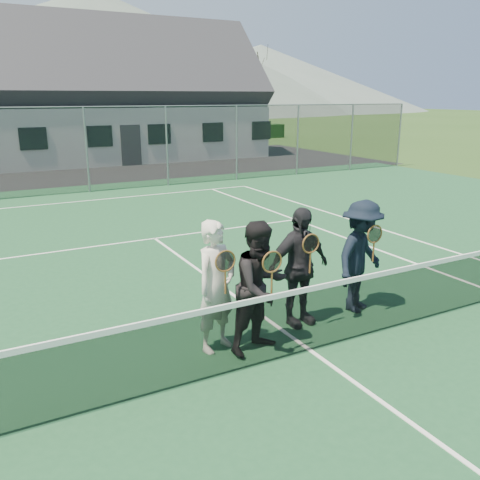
{
  "coord_description": "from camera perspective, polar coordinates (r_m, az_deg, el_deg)",
  "views": [
    {
      "loc": [
        -3.78,
        -5.02,
        3.35
      ],
      "look_at": [
        -0.28,
        1.5,
        1.25
      ],
      "focal_mm": 38.0,
      "sensor_mm": 36.0,
      "label": 1
    }
  ],
  "objects": [
    {
      "name": "hill_east",
      "position": [
        116.07,
        2.31,
        17.63
      ],
      "size": [
        90.0,
        90.0,
        14.0
      ],
      "primitive_type": "cone",
      "color": "slate",
      "rests_on": "ground"
    },
    {
      "name": "perimeter_fence",
      "position": [
        18.99,
        -16.86,
        9.66
      ],
      "size": [
        30.07,
        0.07,
        3.02
      ],
      "color": "slate",
      "rests_on": "ground"
    },
    {
      "name": "tree_d",
      "position": [
        41.24,
        -6.02,
        19.16
      ],
      "size": [
        3.2,
        3.2,
        7.77
      ],
      "color": "#392815",
      "rests_on": "ground"
    },
    {
      "name": "tennis_net",
      "position": [
        6.88,
        8.09,
        -8.42
      ],
      "size": [
        11.68,
        0.08,
        1.1
      ],
      "color": "slate",
      "rests_on": "ground"
    },
    {
      "name": "player_b",
      "position": [
        6.74,
        2.35,
        -5.3
      ],
      "size": [
        1.01,
        0.87,
        1.8
      ],
      "color": "black",
      "rests_on": "court_surface"
    },
    {
      "name": "player_d",
      "position": [
        8.21,
        13.41,
        -1.8
      ],
      "size": [
        1.33,
        1.07,
        1.8
      ],
      "color": "black",
      "rests_on": "court_surface"
    },
    {
      "name": "hill_centre",
      "position": [
        103.09,
        -15.75,
        19.54
      ],
      "size": [
        120.0,
        120.0,
        22.0
      ],
      "primitive_type": "cone",
      "color": "#55675B",
      "rests_on": "ground"
    },
    {
      "name": "court_surface",
      "position": [
        7.12,
        7.93,
        -12.31
      ],
      "size": [
        30.0,
        30.0,
        0.02
      ],
      "primitive_type": "cube",
      "color": "#1C4C2B",
      "rests_on": "ground"
    },
    {
      "name": "ground",
      "position": [
        25.52,
        -19.63,
        7.39
      ],
      "size": [
        220.0,
        220.0,
        0.0
      ],
      "primitive_type": "plane",
      "color": "#284619",
      "rests_on": "ground"
    },
    {
      "name": "hedge_row",
      "position": [
        37.31,
        -22.73,
        10.34
      ],
      "size": [
        40.0,
        1.2,
        1.1
      ],
      "primitive_type": "cube",
      "color": "black",
      "rests_on": "ground"
    },
    {
      "name": "clubhouse",
      "position": [
        30.05,
        -13.81,
        16.63
      ],
      "size": [
        15.6,
        8.2,
        7.7
      ],
      "color": "silver",
      "rests_on": "ground"
    },
    {
      "name": "court_markings",
      "position": [
        7.11,
        7.93,
        -12.2
      ],
      "size": [
        11.03,
        23.83,
        0.01
      ],
      "color": "white",
      "rests_on": "court_surface"
    },
    {
      "name": "tree_c",
      "position": [
        38.53,
        -20.66,
        18.52
      ],
      "size": [
        3.2,
        3.2,
        7.77
      ],
      "color": "#3A2115",
      "rests_on": "ground"
    },
    {
      "name": "player_c",
      "position": [
        7.55,
        6.63,
        -3.02
      ],
      "size": [
        1.08,
        0.53,
        1.8
      ],
      "color": "black",
      "rests_on": "court_surface"
    },
    {
      "name": "player_a",
      "position": [
        6.76,
        -2.66,
        -5.2
      ],
      "size": [
        0.77,
        0.63,
        1.8
      ],
      "color": "silver",
      "rests_on": "court_surface"
    },
    {
      "name": "tree_e",
      "position": [
        43.88,
        1.66,
        19.03
      ],
      "size": [
        3.2,
        3.2,
        7.77
      ],
      "color": "#3C2215",
      "rests_on": "ground"
    }
  ]
}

